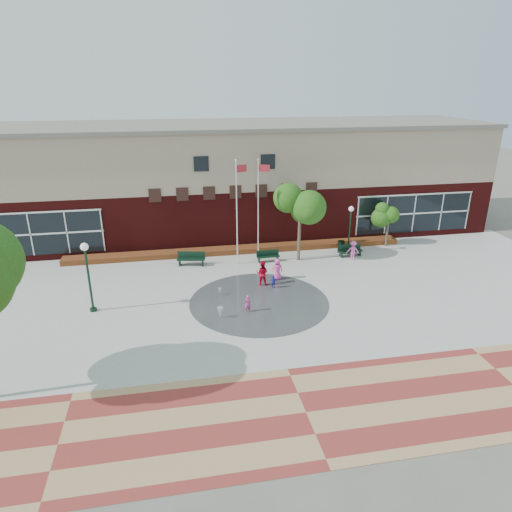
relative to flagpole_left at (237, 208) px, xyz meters
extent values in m
plane|color=#666056|center=(0.35, -9.24, -4.23)|extent=(120.00, 120.00, 0.00)
cube|color=#A8A8A0|center=(0.35, -5.24, -4.22)|extent=(46.00, 18.00, 0.01)
cube|color=maroon|center=(0.35, -16.24, -4.22)|extent=(46.00, 6.00, 0.01)
cylinder|color=#383A3D|center=(0.35, -6.24, -4.22)|extent=(8.40, 8.40, 0.01)
cube|color=#490D0C|center=(0.35, 8.26, -1.98)|extent=(44.00, 10.00, 4.50)
cube|color=gray|center=(0.35, 8.26, 2.52)|extent=(44.00, 10.00, 4.50)
cube|color=slate|center=(0.35, 8.26, 4.82)|extent=(44.40, 10.40, 0.30)
cube|color=black|center=(-14.65, 3.24, -2.11)|extent=(10.00, 0.12, 3.19)
cube|color=black|center=(15.35, 3.24, -2.11)|extent=(10.00, 0.12, 3.19)
cube|color=black|center=(-2.15, 3.24, 2.57)|extent=(1.10, 0.10, 1.10)
cube|color=black|center=(2.85, 3.24, 2.57)|extent=(1.10, 0.10, 1.10)
cube|color=#9C0814|center=(0.35, 2.36, -4.23)|extent=(26.00, 1.20, 0.40)
cylinder|color=white|center=(-0.04, -0.02, -0.49)|extent=(0.09, 0.09, 7.47)
sphere|color=white|center=(-0.04, -0.02, 3.29)|extent=(0.15, 0.15, 0.15)
cube|color=#A6222B|center=(0.34, 0.13, 2.70)|extent=(0.77, 0.32, 0.50)
cylinder|color=white|center=(1.83, 1.76, -0.65)|extent=(0.09, 0.09, 7.16)
sphere|color=white|center=(1.83, 1.76, 2.98)|extent=(0.15, 0.15, 0.15)
cube|color=#A6222B|center=(2.22, 1.64, 2.38)|extent=(0.79, 0.26, 0.50)
cylinder|color=black|center=(-9.34, -5.60, -2.34)|extent=(0.13, 0.13, 3.78)
cylinder|color=black|center=(-9.34, -5.60, -4.14)|extent=(0.40, 0.40, 0.18)
sphere|color=white|center=(-9.34, -5.60, -0.25)|extent=(0.44, 0.44, 0.44)
cylinder|color=black|center=(8.69, 0.62, -2.54)|extent=(0.12, 0.12, 3.37)
cylinder|color=black|center=(8.69, 0.62, -4.15)|extent=(0.36, 0.36, 0.16)
sphere|color=white|center=(8.69, 0.62, -0.68)|extent=(0.40, 0.40, 0.40)
cube|color=black|center=(-3.37, 0.31, -3.73)|extent=(2.07, 0.95, 0.07)
cube|color=black|center=(-3.32, 0.55, -3.47)|extent=(1.97, 0.46, 0.50)
cube|color=black|center=(2.25, 0.01, -3.80)|extent=(1.71, 0.54, 0.06)
cube|color=black|center=(2.24, 0.22, -3.59)|extent=(1.69, 0.12, 0.42)
cube|color=black|center=(8.60, -0.07, -3.77)|extent=(1.84, 0.62, 0.06)
cube|color=black|center=(8.59, 0.16, -3.54)|extent=(1.81, 0.17, 0.45)
cylinder|color=black|center=(8.19, 0.85, -3.78)|extent=(0.53, 0.53, 0.89)
cylinder|color=black|center=(8.19, 0.85, -3.32)|extent=(0.57, 0.57, 0.05)
cylinder|color=#433629|center=(4.53, -0.06, -2.55)|extent=(0.23, 0.23, 3.35)
cylinder|color=#433629|center=(12.30, 1.61, -3.12)|extent=(0.19, 0.19, 2.21)
cone|color=white|center=(-2.19, -7.86, -4.23)|extent=(0.34, 0.34, 0.66)
cone|color=white|center=(-1.88, -4.91, -4.23)|extent=(0.21, 0.21, 0.46)
imported|color=#C94193|center=(-0.55, -7.38, -3.69)|extent=(0.44, 0.34, 1.08)
imported|color=#B8061F|center=(1.01, -3.88, -3.40)|extent=(0.98, 0.89, 1.66)
imported|color=#EE43A4|center=(2.18, -3.24, -3.48)|extent=(0.73, 0.47, 1.49)
imported|color=#2631A1|center=(1.63, -4.54, -3.78)|extent=(0.57, 0.39, 0.89)
imported|color=#F05FB7|center=(8.52, -0.72, -3.50)|extent=(1.07, 0.82, 1.46)
camera|label=1|loc=(-4.38, -30.49, 8.36)|focal=32.00mm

